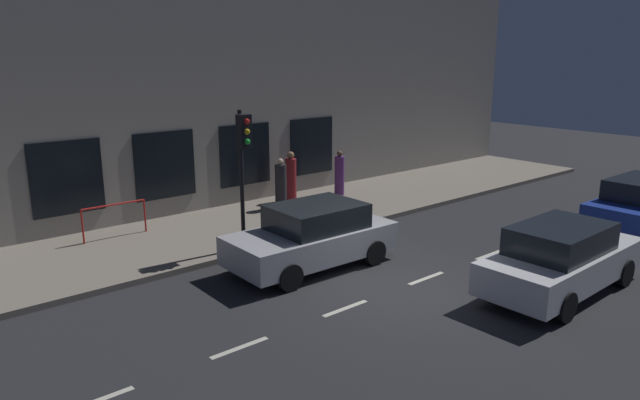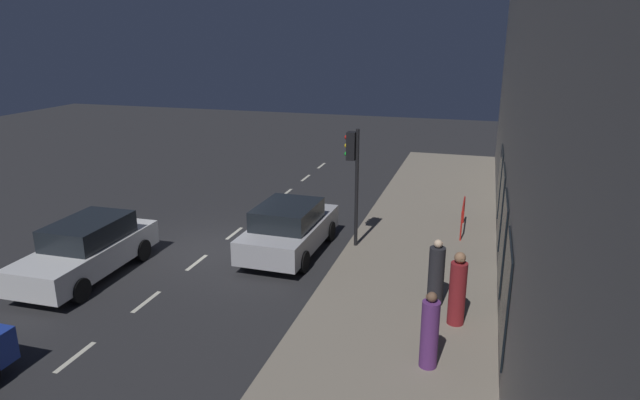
% 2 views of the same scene
% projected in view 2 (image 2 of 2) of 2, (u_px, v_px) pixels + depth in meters
% --- Properties ---
extents(ground_plane, '(60.00, 60.00, 0.00)m').
position_uv_depth(ground_plane, '(212.00, 250.00, 17.31)').
color(ground_plane, '#28282B').
extents(sidewalk, '(4.50, 32.00, 0.15)m').
position_uv_depth(sidewalk, '(413.00, 272.00, 15.58)').
color(sidewalk, gray).
rests_on(sidewalk, ground).
extents(building_facade, '(0.65, 32.00, 8.40)m').
position_uv_depth(building_facade, '(525.00, 131.00, 13.69)').
color(building_facade, gray).
rests_on(building_facade, ground).
extents(lane_centre_line, '(0.12, 27.20, 0.01)m').
position_uv_depth(lane_centre_line, '(197.00, 262.00, 16.40)').
color(lane_centre_line, beige).
rests_on(lane_centre_line, ground).
extents(traffic_light, '(0.45, 0.32, 3.66)m').
position_uv_depth(traffic_light, '(353.00, 161.00, 16.60)').
color(traffic_light, black).
rests_on(traffic_light, sidewalk).
extents(parked_car_0, '(1.89, 4.52, 1.58)m').
position_uv_depth(parked_car_0, '(87.00, 249.00, 15.32)').
color(parked_car_0, silver).
rests_on(parked_car_0, ground).
extents(parked_car_1, '(2.05, 4.28, 1.58)m').
position_uv_depth(parked_car_1, '(289.00, 228.00, 16.94)').
color(parked_car_1, '#B7B7BC').
rests_on(parked_car_1, ground).
extents(pedestrian_0, '(0.54, 0.54, 1.67)m').
position_uv_depth(pedestrian_0, '(436.00, 275.00, 13.39)').
color(pedestrian_0, '#232328').
rests_on(pedestrian_0, sidewalk).
extents(pedestrian_1, '(0.40, 0.40, 1.61)m').
position_uv_depth(pedestrian_1, '(430.00, 333.00, 10.85)').
color(pedestrian_1, '#5B2D70').
rests_on(pedestrian_1, sidewalk).
extents(pedestrian_2, '(0.51, 0.51, 1.74)m').
position_uv_depth(pedestrian_2, '(457.00, 291.00, 12.46)').
color(pedestrian_2, maroon).
rests_on(pedestrian_2, sidewalk).
extents(red_railing, '(0.05, 1.82, 0.97)m').
position_uv_depth(red_railing, '(463.00, 211.00, 18.34)').
color(red_railing, red).
rests_on(red_railing, sidewalk).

